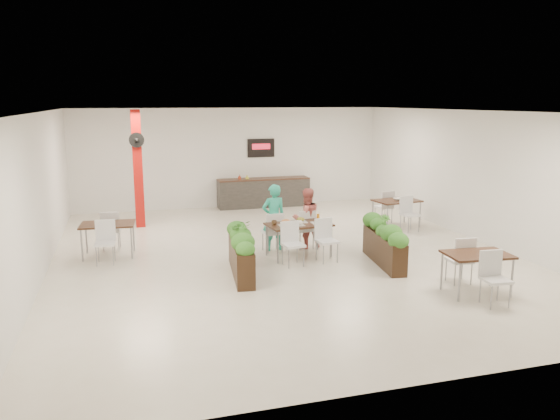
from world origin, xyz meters
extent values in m
plane|color=beige|center=(0.00, 0.00, 0.00)|extent=(12.00, 12.00, 0.00)
cube|color=white|center=(0.00, 6.00, 1.60)|extent=(10.00, 0.10, 3.20)
cube|color=white|center=(0.00, -6.00, 1.60)|extent=(10.00, 0.10, 3.20)
cube|color=white|center=(-5.00, 0.00, 1.60)|extent=(0.10, 12.00, 3.20)
cube|color=white|center=(5.00, 0.00, 1.60)|extent=(0.10, 12.00, 3.20)
cube|color=white|center=(0.00, 0.00, 3.20)|extent=(10.00, 12.00, 0.04)
cube|color=#AB100B|center=(-3.00, 3.80, 1.60)|extent=(0.25, 0.25, 3.20)
cylinder|color=black|center=(-3.00, 3.62, 2.40)|extent=(0.40, 0.06, 0.40)
sphere|color=black|center=(-3.00, 3.58, 2.40)|extent=(0.12, 0.12, 0.12)
cube|color=#282624|center=(1.00, 5.65, 0.45)|extent=(3.00, 0.60, 0.90)
cube|color=black|center=(1.00, 5.65, 0.92)|extent=(3.00, 0.62, 0.04)
cube|color=black|center=(1.00, 5.96, 1.90)|extent=(0.90, 0.04, 0.60)
cube|color=red|center=(1.00, 5.93, 1.95)|extent=(0.60, 0.02, 0.18)
imported|color=#A4331B|center=(0.20, 5.65, 1.04)|extent=(0.09, 0.09, 0.19)
imported|color=gold|center=(0.45, 5.65, 1.02)|extent=(0.13, 0.13, 0.17)
cube|color=black|center=(0.30, -0.21, 0.73)|extent=(1.48, 0.95, 0.04)
cylinder|color=gray|center=(-0.30, -0.62, 0.35)|extent=(0.04, 0.04, 0.71)
cylinder|color=gray|center=(0.97, -0.48, 0.35)|extent=(0.04, 0.04, 0.71)
cylinder|color=gray|center=(-0.37, 0.06, 0.35)|extent=(0.04, 0.04, 0.71)
cylinder|color=gray|center=(0.90, 0.20, 0.35)|extent=(0.04, 0.04, 0.71)
cube|color=white|center=(-0.16, 0.34, 0.45)|extent=(0.46, 0.46, 0.05)
cube|color=white|center=(-0.14, 0.15, 0.70)|extent=(0.42, 0.09, 0.45)
cylinder|color=gray|center=(-0.01, 0.53, 0.21)|extent=(0.02, 0.02, 0.43)
cylinder|color=gray|center=(-0.35, 0.49, 0.21)|extent=(0.02, 0.02, 0.43)
cylinder|color=gray|center=(0.02, 0.19, 0.21)|extent=(0.02, 0.02, 0.43)
cylinder|color=gray|center=(-0.31, 0.16, 0.21)|extent=(0.02, 0.02, 0.43)
cube|color=white|center=(0.63, 0.43, 0.45)|extent=(0.46, 0.46, 0.05)
cube|color=white|center=(0.65, 0.24, 0.70)|extent=(0.42, 0.09, 0.45)
cylinder|color=gray|center=(0.78, 0.62, 0.21)|extent=(0.02, 0.02, 0.43)
cylinder|color=gray|center=(0.44, 0.58, 0.21)|extent=(0.02, 0.02, 0.43)
cylinder|color=gray|center=(0.82, 0.28, 0.21)|extent=(0.02, 0.02, 0.43)
cylinder|color=gray|center=(0.48, 0.24, 0.21)|extent=(0.02, 0.02, 0.43)
cube|color=white|center=(-0.03, -0.85, 0.45)|extent=(0.46, 0.46, 0.05)
cube|color=white|center=(-0.05, -0.66, 0.70)|extent=(0.42, 0.09, 0.45)
cylinder|color=gray|center=(-0.18, -1.04, 0.21)|extent=(0.02, 0.02, 0.43)
cylinder|color=gray|center=(0.16, -1.00, 0.21)|extent=(0.02, 0.02, 0.43)
cylinder|color=gray|center=(-0.22, -0.70, 0.21)|extent=(0.02, 0.02, 0.43)
cylinder|color=gray|center=(0.12, -0.66, 0.21)|extent=(0.02, 0.02, 0.43)
cube|color=white|center=(0.76, -0.76, 0.45)|extent=(0.46, 0.46, 0.05)
cube|color=white|center=(0.74, -0.57, 0.70)|extent=(0.42, 0.09, 0.45)
cylinder|color=gray|center=(0.61, -0.95, 0.21)|extent=(0.02, 0.02, 0.43)
cylinder|color=gray|center=(0.95, -0.91, 0.21)|extent=(0.02, 0.02, 0.43)
cylinder|color=gray|center=(0.58, -0.61, 0.21)|extent=(0.02, 0.02, 0.43)
cylinder|color=gray|center=(0.91, -0.57, 0.21)|extent=(0.02, 0.02, 0.43)
cube|color=white|center=(-0.04, -0.35, 0.76)|extent=(0.33, 0.33, 0.01)
ellipsoid|color=brown|center=(-0.04, -0.35, 0.83)|extent=(0.22, 0.22, 0.13)
cube|color=white|center=(0.39, -0.08, 0.76)|extent=(0.29, 0.29, 0.01)
ellipsoid|color=orange|center=(0.39, -0.08, 0.82)|extent=(0.18, 0.18, 0.11)
cube|color=white|center=(0.71, -0.29, 0.76)|extent=(0.29, 0.29, 0.01)
ellipsoid|color=#4D150F|center=(0.71, -0.29, 0.81)|extent=(0.16, 0.16, 0.10)
cube|color=white|center=(0.27, -0.39, 0.76)|extent=(0.20, 0.20, 0.01)
ellipsoid|color=white|center=(0.27, -0.39, 0.80)|extent=(0.12, 0.12, 0.07)
cylinder|color=orange|center=(0.83, 0.00, 0.82)|extent=(0.07, 0.07, 0.15)
imported|color=#513822|center=(-0.26, -0.17, 0.80)|extent=(0.12, 0.12, 0.10)
imported|color=#29B190|center=(-0.10, 0.44, 0.78)|extent=(0.60, 0.43, 1.56)
imported|color=#D96860|center=(0.70, 0.44, 0.71)|extent=(0.75, 0.61, 1.43)
cube|color=black|center=(-1.22, -1.13, 0.34)|extent=(0.57, 2.07, 0.68)
ellipsoid|color=#235C1A|center=(-1.31, -2.00, 0.80)|extent=(0.40, 0.40, 0.32)
ellipsoid|color=#235C1A|center=(-1.26, -1.57, 0.80)|extent=(0.40, 0.40, 0.32)
ellipsoid|color=#235C1A|center=(-1.22, -1.13, 0.80)|extent=(0.40, 0.40, 0.32)
ellipsoid|color=#235C1A|center=(-1.17, -0.70, 0.80)|extent=(0.40, 0.40, 0.32)
ellipsoid|color=#235C1A|center=(-1.12, -0.27, 0.80)|extent=(0.40, 0.40, 0.32)
imported|color=#235C1A|center=(-1.22, -1.13, 0.90)|extent=(0.40, 0.35, 0.44)
cube|color=black|center=(1.86, -1.26, 0.32)|extent=(0.58, 1.97, 0.65)
ellipsoid|color=#235C1A|center=(1.75, -2.08, 0.77)|extent=(0.40, 0.40, 0.32)
ellipsoid|color=#235C1A|center=(1.81, -1.67, 0.77)|extent=(0.40, 0.40, 0.32)
ellipsoid|color=#235C1A|center=(1.86, -1.26, 0.77)|extent=(0.40, 0.40, 0.32)
ellipsoid|color=#235C1A|center=(1.92, -0.85, 0.77)|extent=(0.40, 0.40, 0.32)
ellipsoid|color=#235C1A|center=(1.97, -0.45, 0.77)|extent=(0.40, 0.40, 0.32)
imported|color=#235C1A|center=(1.86, -1.26, 0.86)|extent=(0.24, 0.24, 0.42)
cube|color=black|center=(-3.79, 0.99, 0.73)|extent=(1.23, 0.88, 0.04)
cylinder|color=gray|center=(-4.34, 0.71, 0.35)|extent=(0.04, 0.04, 0.71)
cylinder|color=gray|center=(-3.29, 0.62, 0.35)|extent=(0.04, 0.04, 0.71)
cylinder|color=gray|center=(-4.28, 1.36, 0.35)|extent=(0.04, 0.04, 0.71)
cylinder|color=gray|center=(-3.24, 1.27, 0.35)|extent=(0.04, 0.04, 0.71)
cube|color=white|center=(-3.73, 1.59, 0.45)|extent=(0.46, 0.46, 0.05)
cube|color=white|center=(-3.75, 1.40, 0.70)|extent=(0.42, 0.08, 0.45)
cylinder|color=gray|center=(-3.55, 1.74, 0.21)|extent=(0.02, 0.02, 0.43)
cylinder|color=gray|center=(-3.89, 1.77, 0.21)|extent=(0.02, 0.02, 0.43)
cylinder|color=gray|center=(-3.58, 1.40, 0.21)|extent=(0.02, 0.02, 0.43)
cylinder|color=gray|center=(-3.92, 1.43, 0.21)|extent=(0.02, 0.02, 0.43)
cube|color=white|center=(-3.84, 0.39, 0.45)|extent=(0.46, 0.46, 0.05)
cube|color=white|center=(-3.82, 0.58, 0.70)|extent=(0.42, 0.08, 0.45)
cylinder|color=gray|center=(-4.02, 0.24, 0.21)|extent=(0.02, 0.02, 0.43)
cylinder|color=gray|center=(-3.69, 0.21, 0.21)|extent=(0.02, 0.02, 0.43)
cylinder|color=gray|center=(-3.99, 0.58, 0.21)|extent=(0.02, 0.02, 0.43)
cylinder|color=gray|center=(-3.65, 0.55, 0.21)|extent=(0.02, 0.02, 0.43)
imported|color=white|center=(-3.79, 0.99, 0.78)|extent=(0.22, 0.22, 0.05)
cube|color=black|center=(3.79, 1.82, 0.73)|extent=(1.31, 0.97, 0.04)
cylinder|color=gray|center=(3.31, 1.40, 0.35)|extent=(0.04, 0.04, 0.71)
cylinder|color=gray|center=(4.38, 1.56, 0.35)|extent=(0.04, 0.04, 0.71)
cylinder|color=gray|center=(3.21, 2.08, 0.35)|extent=(0.04, 0.04, 0.71)
cylinder|color=gray|center=(4.28, 2.23, 0.35)|extent=(0.04, 0.04, 0.71)
cube|color=white|center=(3.71, 2.41, 0.45)|extent=(0.48, 0.48, 0.05)
cube|color=white|center=(3.73, 2.22, 0.70)|extent=(0.42, 0.10, 0.45)
cylinder|color=gray|center=(3.85, 2.61, 0.21)|extent=(0.02, 0.02, 0.43)
cylinder|color=gray|center=(3.51, 2.56, 0.21)|extent=(0.02, 0.02, 0.43)
cylinder|color=gray|center=(3.90, 2.27, 0.21)|extent=(0.02, 0.02, 0.43)
cylinder|color=gray|center=(3.56, 2.22, 0.21)|extent=(0.02, 0.02, 0.43)
cube|color=white|center=(3.88, 1.23, 0.45)|extent=(0.48, 0.48, 0.05)
cube|color=white|center=(3.85, 1.41, 0.70)|extent=(0.42, 0.10, 0.45)
cylinder|color=gray|center=(3.74, 1.03, 0.21)|extent=(0.02, 0.02, 0.43)
cylinder|color=gray|center=(4.07, 1.08, 0.21)|extent=(0.02, 0.02, 0.43)
cylinder|color=gray|center=(3.69, 1.37, 0.21)|extent=(0.02, 0.02, 0.43)
cylinder|color=gray|center=(4.02, 1.42, 0.21)|extent=(0.02, 0.02, 0.43)
imported|color=white|center=(3.79, 1.82, 0.78)|extent=(0.22, 0.22, 0.05)
cube|color=black|center=(2.63, -3.38, 0.73)|extent=(1.19, 0.85, 0.04)
cylinder|color=gray|center=(2.10, -3.65, 0.35)|extent=(0.04, 0.04, 0.71)
cylinder|color=gray|center=(3.11, -3.74, 0.35)|extent=(0.04, 0.04, 0.71)
cylinder|color=gray|center=(2.15, -3.02, 0.35)|extent=(0.04, 0.04, 0.71)
cylinder|color=gray|center=(3.16, -3.10, 0.35)|extent=(0.04, 0.04, 0.71)
cube|color=white|center=(2.68, -2.78, 0.45)|extent=(0.45, 0.45, 0.05)
cube|color=white|center=(2.67, -2.97, 0.70)|extent=(0.42, 0.07, 0.45)
cylinder|color=gray|center=(2.87, -2.63, 0.21)|extent=(0.02, 0.02, 0.43)
cylinder|color=gray|center=(2.53, -2.60, 0.21)|extent=(0.02, 0.02, 0.43)
cylinder|color=gray|center=(2.84, -2.96, 0.21)|extent=(0.02, 0.02, 0.43)
cylinder|color=gray|center=(2.50, -2.94, 0.21)|extent=(0.02, 0.02, 0.43)
cube|color=white|center=(2.58, -3.98, 0.45)|extent=(0.45, 0.45, 0.05)
cube|color=white|center=(2.60, -3.79, 0.70)|extent=(0.42, 0.07, 0.45)
cylinder|color=gray|center=(2.40, -4.13, 0.21)|extent=(0.02, 0.02, 0.43)
cylinder|color=gray|center=(2.74, -4.16, 0.21)|extent=(0.02, 0.02, 0.43)
cylinder|color=gray|center=(2.43, -3.79, 0.21)|extent=(0.02, 0.02, 0.43)
cylinder|color=gray|center=(2.77, -3.82, 0.21)|extent=(0.02, 0.02, 0.43)
camera|label=1|loc=(-3.38, -11.43, 3.44)|focal=35.00mm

